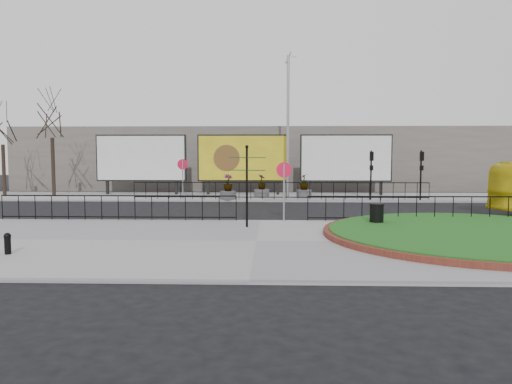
{
  "coord_description": "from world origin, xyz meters",
  "views": [
    {
      "loc": [
        0.52,
        -21.05,
        2.98
      ],
      "look_at": [
        -0.19,
        0.5,
        1.28
      ],
      "focal_mm": 35.0,
      "sensor_mm": 36.0,
      "label": 1
    }
  ],
  "objects_px": {
    "lamp_post": "(288,124)",
    "planter_c": "(304,189)",
    "billboard_mid": "(243,158)",
    "planter_a": "(228,190)",
    "fingerpost_sign": "(247,178)",
    "litter_bin": "(377,216)",
    "planter_b": "(262,189)",
    "bollard": "(8,242)"
  },
  "relations": [
    {
      "from": "billboard_mid",
      "to": "planter_b",
      "type": "xyz_separation_m",
      "value": [
        1.33,
        -1.97,
        -1.95
      ]
    },
    {
      "from": "billboard_mid",
      "to": "planter_a",
      "type": "distance_m",
      "value": 4.11
    },
    {
      "from": "planter_a",
      "to": "planter_c",
      "type": "bearing_deg",
      "value": 16.56
    },
    {
      "from": "billboard_mid",
      "to": "lamp_post",
      "type": "xyz_separation_m",
      "value": [
        3.01,
        -1.97,
        2.23
      ]
    },
    {
      "from": "litter_bin",
      "to": "planter_c",
      "type": "distance_m",
      "value": 12.98
    },
    {
      "from": "litter_bin",
      "to": "planter_c",
      "type": "height_order",
      "value": "planter_c"
    },
    {
      "from": "litter_bin",
      "to": "planter_c",
      "type": "xyz_separation_m",
      "value": [
        -1.96,
        12.83,
        0.1
      ]
    },
    {
      "from": "planter_a",
      "to": "planter_b",
      "type": "height_order",
      "value": "planter_a"
    },
    {
      "from": "fingerpost_sign",
      "to": "planter_b",
      "type": "distance_m",
      "value": 13.08
    },
    {
      "from": "billboard_mid",
      "to": "planter_a",
      "type": "relative_size",
      "value": 3.99
    },
    {
      "from": "billboard_mid",
      "to": "fingerpost_sign",
      "type": "distance_m",
      "value": 15.02
    },
    {
      "from": "billboard_mid",
      "to": "planter_c",
      "type": "xyz_separation_m",
      "value": [
        4.04,
        -2.16,
        -1.91
      ]
    },
    {
      "from": "bollard",
      "to": "litter_bin",
      "type": "relative_size",
      "value": 0.66
    },
    {
      "from": "billboard_mid",
      "to": "planter_c",
      "type": "bearing_deg",
      "value": -28.15
    },
    {
      "from": "bollard",
      "to": "planter_b",
      "type": "height_order",
      "value": "planter_b"
    },
    {
      "from": "billboard_mid",
      "to": "lamp_post",
      "type": "height_order",
      "value": "lamp_post"
    },
    {
      "from": "lamp_post",
      "to": "planter_a",
      "type": "bearing_deg",
      "value": -156.68
    },
    {
      "from": "bollard",
      "to": "planter_c",
      "type": "distance_m",
      "value": 20.52
    },
    {
      "from": "litter_bin",
      "to": "billboard_mid",
      "type": "bearing_deg",
      "value": 111.81
    },
    {
      "from": "fingerpost_sign",
      "to": "bollard",
      "type": "distance_m",
      "value": 8.58
    },
    {
      "from": "lamp_post",
      "to": "planter_b",
      "type": "height_order",
      "value": "lamp_post"
    },
    {
      "from": "billboard_mid",
      "to": "lamp_post",
      "type": "relative_size",
      "value": 0.67
    },
    {
      "from": "litter_bin",
      "to": "fingerpost_sign",
      "type": "bearing_deg",
      "value": 179.74
    },
    {
      "from": "lamp_post",
      "to": "bollard",
      "type": "bearing_deg",
      "value": -114.74
    },
    {
      "from": "lamp_post",
      "to": "planter_c",
      "type": "height_order",
      "value": "lamp_post"
    },
    {
      "from": "planter_a",
      "to": "planter_b",
      "type": "bearing_deg",
      "value": 38.15
    },
    {
      "from": "fingerpost_sign",
      "to": "lamp_post",
      "type": "bearing_deg",
      "value": 101.02
    },
    {
      "from": "fingerpost_sign",
      "to": "planter_c",
      "type": "xyz_separation_m",
      "value": [
        3.0,
        12.81,
        -1.33
      ]
    },
    {
      "from": "bollard",
      "to": "planter_a",
      "type": "height_order",
      "value": "planter_a"
    },
    {
      "from": "lamp_post",
      "to": "fingerpost_sign",
      "type": "bearing_deg",
      "value": -98.61
    },
    {
      "from": "fingerpost_sign",
      "to": "litter_bin",
      "type": "bearing_deg",
      "value": 19.36
    },
    {
      "from": "planter_a",
      "to": "billboard_mid",
      "type": "bearing_deg",
      "value": 78.84
    },
    {
      "from": "planter_b",
      "to": "planter_c",
      "type": "bearing_deg",
      "value": -4.01
    },
    {
      "from": "planter_b",
      "to": "lamp_post",
      "type": "bearing_deg",
      "value": 0.0
    },
    {
      "from": "fingerpost_sign",
      "to": "litter_bin",
      "type": "xyz_separation_m",
      "value": [
        4.96,
        -0.02,
        -1.44
      ]
    },
    {
      "from": "fingerpost_sign",
      "to": "planter_a",
      "type": "bearing_deg",
      "value": 118.32
    },
    {
      "from": "fingerpost_sign",
      "to": "planter_a",
      "type": "distance_m",
      "value": 11.61
    },
    {
      "from": "fingerpost_sign",
      "to": "litter_bin",
      "type": "height_order",
      "value": "fingerpost_sign"
    },
    {
      "from": "planter_b",
      "to": "billboard_mid",
      "type": "bearing_deg",
      "value": 124.04
    },
    {
      "from": "billboard_mid",
      "to": "lamp_post",
      "type": "distance_m",
      "value": 4.23
    },
    {
      "from": "bollard",
      "to": "litter_bin",
      "type": "bearing_deg",
      "value": 25.04
    },
    {
      "from": "fingerpost_sign",
      "to": "planter_b",
      "type": "bearing_deg",
      "value": 108.33
    }
  ]
}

